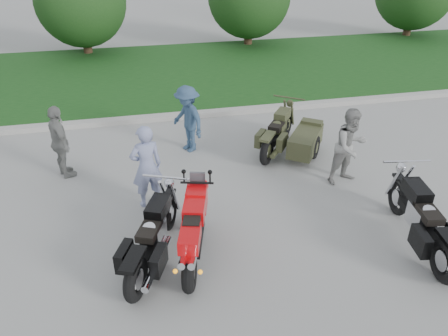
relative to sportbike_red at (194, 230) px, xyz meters
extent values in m
plane|color=#9E9E99|center=(0.62, 0.08, -0.60)|extent=(80.00, 80.00, 0.00)
cube|color=#A9A69F|center=(0.62, 6.08, -0.52)|extent=(60.00, 0.30, 0.15)
cube|color=#23561D|center=(0.62, 10.23, -0.53)|extent=(60.00, 8.00, 0.14)
cylinder|color=#3F2B1C|center=(-2.38, 13.58, 0.00)|extent=(0.36, 0.36, 1.20)
sphere|color=#1A3E16|center=(-2.38, 13.58, 1.60)|extent=(3.60, 3.60, 3.60)
cylinder|color=#3F2B1C|center=(4.62, 13.58, 0.00)|extent=(0.36, 0.36, 1.20)
cylinder|color=#3F2B1C|center=(12.62, 13.58, 0.00)|extent=(0.36, 0.36, 1.20)
torus|color=black|center=(-0.18, -0.68, -0.27)|extent=(0.35, 0.67, 0.64)
torus|color=black|center=(0.20, 0.77, -0.28)|extent=(0.28, 0.63, 0.62)
cube|color=black|center=(0.00, -0.01, -0.03)|extent=(0.52, 0.97, 0.36)
cube|color=red|center=(0.06, 0.22, 0.25)|extent=(0.49, 0.64, 0.27)
cube|color=red|center=(-0.12, -0.46, 0.21)|extent=(0.45, 0.63, 0.23)
cube|color=black|center=(-0.04, -0.14, 0.29)|extent=(0.35, 0.42, 0.10)
cube|color=red|center=(0.16, 0.59, 0.21)|extent=(0.45, 0.49, 0.41)
cylinder|color=silver|center=(-0.27, -0.72, 0.05)|extent=(0.23, 0.49, 0.23)
cylinder|color=silver|center=(-0.13, -0.76, 0.05)|extent=(0.23, 0.49, 0.23)
torus|color=black|center=(-0.99, -0.68, -0.23)|extent=(0.45, 0.74, 0.72)
torus|color=black|center=(-0.31, 0.94, -0.25)|extent=(0.38, 0.68, 0.68)
cube|color=black|center=(-0.65, 0.13, -0.15)|extent=(0.71, 1.27, 0.15)
cube|color=silver|center=(-0.65, 0.13, -0.06)|extent=(0.48, 0.57, 0.37)
cube|color=black|center=(-0.53, 0.42, 0.24)|extent=(0.50, 0.66, 0.23)
cube|color=black|center=(-0.71, -0.02, 0.13)|extent=(0.48, 0.61, 0.13)
cube|color=black|center=(-0.99, -0.68, 0.15)|extent=(0.44, 0.63, 0.06)
cylinder|color=silver|center=(-0.62, -0.29, -0.30)|extent=(0.55, 1.12, 0.11)
torus|color=black|center=(3.78, -1.34, -0.22)|extent=(0.31, 0.78, 0.76)
torus|color=black|center=(4.08, 0.47, -0.24)|extent=(0.25, 0.73, 0.71)
cube|color=black|center=(3.93, -0.44, -0.13)|extent=(0.46, 1.36, 0.16)
cube|color=silver|center=(3.93, -0.44, -0.04)|extent=(0.41, 0.55, 0.39)
cube|color=black|center=(3.98, -0.11, 0.27)|extent=(0.41, 0.66, 0.25)
cube|color=black|center=(3.90, -0.60, 0.16)|extent=(0.40, 0.60, 0.13)
cylinder|color=silver|center=(4.06, -0.85, -0.28)|extent=(0.31, 1.23, 0.11)
torus|color=black|center=(2.18, 2.91, -0.24)|extent=(0.55, 0.67, 0.70)
torus|color=black|center=(3.17, 4.29, -0.27)|extent=(0.49, 0.61, 0.66)
cube|color=black|center=(2.68, 3.60, -0.16)|extent=(0.91, 1.14, 0.14)
cube|color=#3B3F24|center=(2.68, 3.60, -0.08)|extent=(0.52, 0.56, 0.36)
cube|color=#3B3F24|center=(2.86, 3.85, 0.21)|extent=(0.57, 0.63, 0.23)
cube|color=black|center=(2.59, 3.47, 0.11)|extent=(0.53, 0.59, 0.12)
cube|color=#3B3F24|center=(2.18, 2.91, 0.13)|extent=(0.51, 0.59, 0.06)
cylinder|color=#3B3F24|center=(2.62, 3.20, -0.31)|extent=(0.75, 0.98, 0.10)
cube|color=#3B3F24|center=(3.20, 3.09, -0.18)|extent=(1.24, 1.42, 0.46)
torus|color=black|center=(3.41, 2.94, -0.31)|extent=(0.44, 0.54, 0.58)
imported|color=#8891BA|center=(-0.62, 1.82, 0.27)|extent=(0.71, 0.54, 1.73)
imported|color=gray|center=(3.66, 1.81, 0.25)|extent=(0.96, 0.83, 1.69)
imported|color=#324C6A|center=(0.50, 4.04, 0.24)|extent=(1.03, 1.24, 1.66)
imported|color=gray|center=(-2.39, 3.37, 0.24)|extent=(0.77, 1.06, 1.66)
camera|label=1|loc=(-0.74, -5.70, 4.45)|focal=35.00mm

